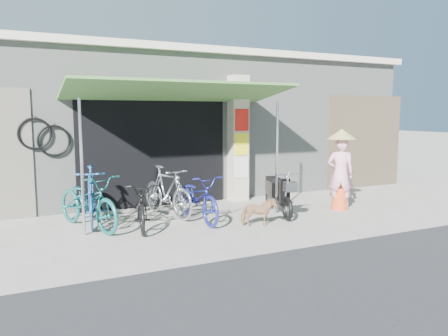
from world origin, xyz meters
name	(u,v)px	position (x,y,z in m)	size (l,w,h in m)	color
ground	(256,226)	(0.00, 0.00, 0.00)	(80.00, 80.00, 0.00)	#A39E94
bicycle_shop	(169,123)	(0.00, 5.09, 1.83)	(12.30, 5.30, 3.66)	gray
shop_pillar	(238,139)	(0.85, 2.45, 1.50)	(0.42, 0.44, 3.00)	beige
awning	(180,93)	(-0.90, 1.63, 2.51)	(4.60, 1.88, 2.72)	#407032
neighbour_right	(364,142)	(5.00, 2.59, 1.30)	(2.60, 0.06, 2.60)	brown
bike_teal	(88,201)	(-2.86, 1.18, 0.51)	(0.67, 1.93, 1.01)	#156261
bike_blue	(91,196)	(-2.75, 1.53, 0.55)	(0.51, 1.82, 1.09)	#1F5290
bike_black	(141,205)	(-1.97, 0.81, 0.44)	(0.58, 1.67, 0.88)	black
bike_silver	(167,191)	(-1.25, 1.50, 0.52)	(0.49, 1.73, 1.04)	#B9BABE
bike_navy	(198,197)	(-0.84, 0.86, 0.47)	(0.62, 1.78, 0.93)	navy
street_dog	(258,212)	(0.02, -0.02, 0.27)	(0.29, 0.64, 0.54)	#A17555
moped	(278,194)	(0.91, 0.71, 0.43)	(0.62, 1.63, 0.94)	black
nun	(341,170)	(2.40, 0.52, 0.87)	(0.69, 0.64, 1.77)	pink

